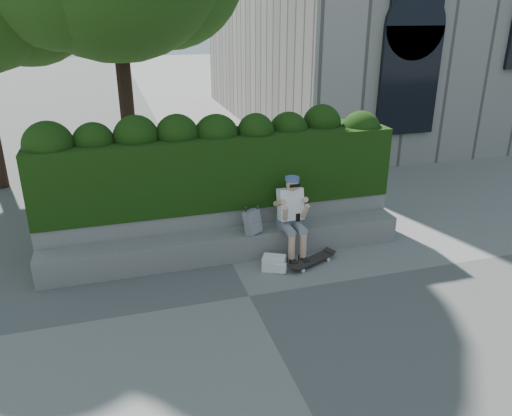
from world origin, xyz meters
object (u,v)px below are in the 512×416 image
object	(u,v)px
person	(292,214)
backpack_ground	(274,263)
skateboard	(312,260)
backpack_plaid	(253,222)

from	to	relation	value
person	backpack_ground	size ratio (longest dim) A/B	3.93
skateboard	backpack_plaid	size ratio (longest dim) A/B	2.18
backpack_plaid	person	bearing A→B (deg)	-38.24
skateboard	backpack_ground	bearing A→B (deg)	154.05
skateboard	person	bearing A→B (deg)	91.81
backpack_plaid	backpack_ground	world-z (taller)	backpack_plaid
skateboard	backpack_plaid	xyz separation A→B (m)	(-0.86, 0.52, 0.57)
skateboard	backpack_ground	xyz separation A→B (m)	(-0.65, 0.02, 0.04)
backpack_ground	person	bearing A→B (deg)	70.87
backpack_plaid	backpack_ground	distance (m)	0.76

